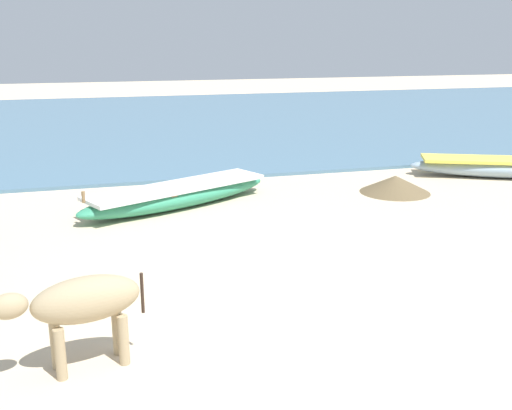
{
  "coord_description": "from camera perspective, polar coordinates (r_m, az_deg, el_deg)",
  "views": [
    {
      "loc": [
        -2.57,
        -5.79,
        3.23
      ],
      "look_at": [
        -0.03,
        3.31,
        0.6
      ],
      "focal_mm": 42.89,
      "sensor_mm": 36.0,
      "label": 1
    }
  ],
  "objects": [
    {
      "name": "sea_water",
      "position": [
        23.82,
        -9.37,
        7.65
      ],
      "size": [
        60.0,
        20.0,
        0.08
      ],
      "primitive_type": "cube",
      "color": "slate",
      "rests_on": "ground"
    },
    {
      "name": "ground",
      "position": [
        7.11,
        7.54,
        -11.6
      ],
      "size": [
        80.0,
        80.0,
        0.0
      ],
      "primitive_type": "plane",
      "color": "beige"
    },
    {
      "name": "debris_pile_0",
      "position": [
        13.3,
        12.85,
        1.92
      ],
      "size": [
        1.57,
        1.57,
        0.37
      ],
      "primitive_type": "cone",
      "rotation": [
        0.0,
        0.0,
        3.09
      ],
      "color": "brown",
      "rests_on": "ground"
    },
    {
      "name": "cow_adult_dun",
      "position": [
        6.29,
        -15.99,
        -8.86
      ],
      "size": [
        1.47,
        0.64,
        0.96
      ],
      "rotation": [
        0.0,
        0.0,
        3.35
      ],
      "color": "tan",
      "rests_on": "ground"
    },
    {
      "name": "fishing_boat_3",
      "position": [
        11.96,
        -7.31,
        0.94
      ],
      "size": [
        4.2,
        2.61,
        0.63
      ],
      "rotation": [
        0.0,
        0.0,
        3.59
      ],
      "color": "#338C66",
      "rests_on": "ground"
    }
  ]
}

